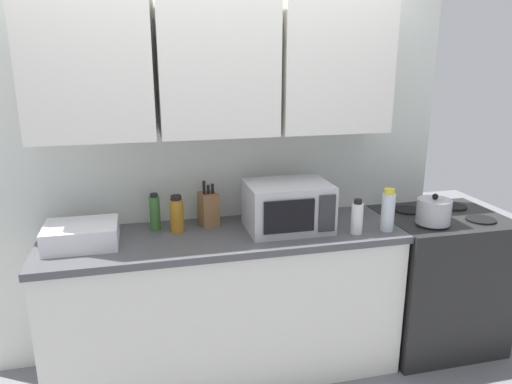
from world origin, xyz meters
TOP-DOWN VIEW (x-y plane):
  - wall_back_with_cabinets at (0.00, -0.07)m, footprint 2.94×0.38m
  - counter_run at (0.00, -0.30)m, footprint 2.07×0.63m
  - stove_range at (1.42, -0.32)m, footprint 0.76×0.64m
  - kettle at (1.25, -0.46)m, footprint 0.20×0.20m
  - microwave at (0.38, -0.31)m, footprint 0.48×0.37m
  - dish_rack at (-0.78, -0.30)m, footprint 0.38×0.30m
  - knife_block at (-0.07, -0.14)m, footprint 0.12×0.14m
  - bottle_amber_vinegar at (-0.26, -0.20)m, footprint 0.08×0.08m
  - bottle_green_oil at (-0.38, -0.15)m, footprint 0.06×0.06m
  - bottle_clear_tall at (0.93, -0.48)m, footprint 0.08×0.08m
  - bottle_white_jar at (0.74, -0.48)m, footprint 0.07×0.07m

SIDE VIEW (x-z plane):
  - counter_run at x=0.00m, z-range 0.00..0.90m
  - stove_range at x=1.42m, z-range 0.00..0.91m
  - dish_rack at x=-0.78m, z-range 0.90..1.02m
  - kettle at x=1.25m, z-range 0.89..1.08m
  - bottle_white_jar at x=0.74m, z-range 0.89..1.10m
  - knife_block at x=-0.07m, z-range 0.86..1.14m
  - bottle_amber_vinegar at x=-0.26m, z-range 0.90..1.11m
  - bottle_green_oil at x=-0.38m, z-range 0.90..1.12m
  - bottle_clear_tall at x=0.93m, z-range 0.89..1.15m
  - microwave at x=0.38m, z-range 0.90..1.18m
  - wall_back_with_cabinets at x=0.00m, z-range 0.27..2.87m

